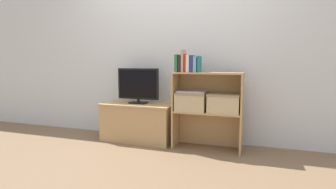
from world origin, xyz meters
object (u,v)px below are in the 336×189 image
object	(u,v)px
book_navy	(192,64)
storage_basket_left	(192,101)
book_charcoal	(180,64)
book_tan	(184,61)
tv	(138,85)
book_teal	(199,64)
book_crimson	(186,63)
book_forest	(178,63)
storage_basket_right	(224,102)
laptop	(192,92)
tv_stand	(139,122)
book_ivory	(189,63)
book_skyblue	(196,64)

from	to	relation	value
book_navy	storage_basket_left	size ratio (longest dim) A/B	0.54
book_charcoal	book_tan	distance (m)	0.05
tv	storage_basket_left	size ratio (longest dim) A/B	1.57
book_teal	storage_basket_left	distance (m)	0.44
storage_basket_left	book_tan	bearing A→B (deg)	-154.58
book_crimson	tv	bearing A→B (deg)	170.34
book_forest	storage_basket_right	distance (m)	0.70
book_crimson	book_navy	xyz separation A→B (m)	(0.07, 0.00, -0.01)
book_crimson	storage_basket_right	xyz separation A→B (m)	(0.43, 0.04, -0.44)
book_tan	laptop	world-z (taller)	book_tan
book_navy	book_crimson	bearing A→B (deg)	180.00
tv	storage_basket_right	size ratio (longest dim) A/B	1.57
tv_stand	book_crimson	world-z (taller)	book_crimson
book_charcoal	laptop	distance (m)	0.35
tv	book_ivory	world-z (taller)	book_ivory
book_charcoal	book_crimson	xyz separation A→B (m)	(0.07, -0.00, 0.01)
tv_stand	book_crimson	bearing A→B (deg)	-9.79
book_ivory	storage_basket_left	xyz separation A→B (m)	(0.03, 0.04, -0.44)
book_tan	book_teal	distance (m)	0.19
book_charcoal	book_skyblue	size ratio (longest dim) A/B	1.09
book_navy	book_skyblue	distance (m)	0.04
book_tan	book_ivory	xyz separation A→B (m)	(0.06, 0.00, -0.03)
book_ivory	book_skyblue	size ratio (longest dim) A/B	1.11
tv	book_ivory	bearing A→B (deg)	-9.24
book_charcoal	storage_basket_left	xyz separation A→B (m)	(0.13, 0.04, -0.43)
book_tan	book_crimson	distance (m)	0.04
book_charcoal	storage_basket_right	xyz separation A→B (m)	(0.50, 0.04, -0.43)
book_crimson	book_forest	bearing A→B (deg)	180.00
book_crimson	book_teal	xyz separation A→B (m)	(0.15, 0.00, -0.01)
book_forest	storage_basket_left	xyz separation A→B (m)	(0.16, 0.04, -0.44)
book_forest	book_ivory	world-z (taller)	book_forest
book_forest	book_charcoal	distance (m)	0.04
tv_stand	book_crimson	xyz separation A→B (m)	(0.67, -0.12, 0.76)
tv	book_forest	world-z (taller)	book_forest
book_forest	book_teal	bearing A→B (deg)	0.00
book_forest	book_charcoal	xyz separation A→B (m)	(0.04, 0.00, -0.00)
book_tan	storage_basket_right	xyz separation A→B (m)	(0.47, 0.04, -0.46)
book_crimson	tv_stand	bearing A→B (deg)	170.21
tv_stand	storage_basket_right	distance (m)	1.15
storage_basket_right	storage_basket_left	bearing A→B (deg)	180.00
book_crimson	storage_basket_right	bearing A→B (deg)	5.63
tv_stand	laptop	world-z (taller)	laptop
storage_basket_right	book_forest	bearing A→B (deg)	-175.47
book_forest	book_charcoal	world-z (taller)	book_forest
book_tan	laptop	bearing A→B (deg)	25.42
book_crimson	storage_basket_right	distance (m)	0.62
laptop	book_crimson	bearing A→B (deg)	-142.62
book_navy	book_teal	xyz separation A→B (m)	(0.08, 0.00, -0.00)
book_skyblue	storage_basket_right	xyz separation A→B (m)	(0.32, 0.04, -0.43)
book_skyblue	laptop	size ratio (longest dim) A/B	0.54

